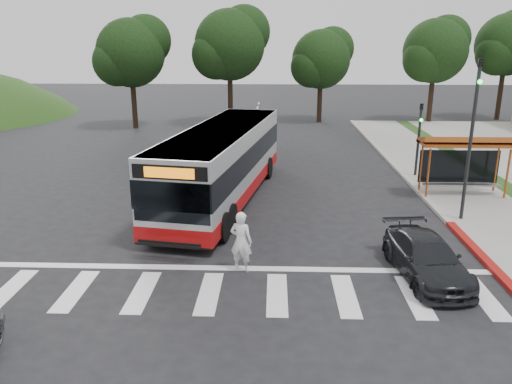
{
  "coord_description": "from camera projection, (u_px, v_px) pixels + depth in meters",
  "views": [
    {
      "loc": [
        1.86,
        -18.14,
        7.11
      ],
      "look_at": [
        1.2,
        0.06,
        1.6
      ],
      "focal_mm": 35.0,
      "sensor_mm": 36.0,
      "label": 1
    }
  ],
  "objects": [
    {
      "name": "ground",
      "position": [
        225.0,
        231.0,
        19.47
      ],
      "size": [
        140.0,
        140.0,
        0.0
      ],
      "primitive_type": "plane",
      "color": "black",
      "rests_on": "ground"
    },
    {
      "name": "sidewalk_east",
      "position": [
        444.0,
        179.0,
        26.72
      ],
      "size": [
        4.0,
        40.0,
        0.12
      ],
      "primitive_type": "cube",
      "color": "gray",
      "rests_on": "ground"
    },
    {
      "name": "curb_east",
      "position": [
        406.0,
        178.0,
        26.79
      ],
      "size": [
        0.3,
        40.0,
        0.15
      ],
      "primitive_type": "cube",
      "color": "#9E9991",
      "rests_on": "ground"
    },
    {
      "name": "curb_east_red",
      "position": [
        479.0,
        254.0,
        17.22
      ],
      "size": [
        0.32,
        6.0,
        0.15
      ],
      "primitive_type": "cube",
      "color": "maroon",
      "rests_on": "ground"
    },
    {
      "name": "crosswalk_ladder",
      "position": [
        209.0,
        293.0,
        14.69
      ],
      "size": [
        18.0,
        2.6,
        0.01
      ],
      "primitive_type": "cube",
      "color": "silver",
      "rests_on": "ground"
    },
    {
      "name": "bus_shelter",
      "position": [
        465.0,
        148.0,
        23.3
      ],
      "size": [
        4.2,
        1.6,
        2.86
      ],
      "color": "#9E4A1A",
      "rests_on": "sidewalk_east"
    },
    {
      "name": "traffic_signal_ne_tall",
      "position": [
        472.0,
        128.0,
        19.44
      ],
      "size": [
        0.18,
        0.37,
        6.5
      ],
      "color": "black",
      "rests_on": "ground"
    },
    {
      "name": "traffic_signal_ne_short",
      "position": [
        419.0,
        132.0,
        26.54
      ],
      "size": [
        0.18,
        0.37,
        4.0
      ],
      "color": "black",
      "rests_on": "ground"
    },
    {
      "name": "tree_ne_a",
      "position": [
        436.0,
        50.0,
        43.91
      ],
      "size": [
        6.16,
        5.74,
        9.3
      ],
      "color": "black",
      "rests_on": "parking_lot"
    },
    {
      "name": "tree_ne_b",
      "position": [
        508.0,
        44.0,
        45.42
      ],
      "size": [
        6.16,
        5.74,
        10.02
      ],
      "color": "black",
      "rests_on": "ground"
    },
    {
      "name": "tree_north_a",
      "position": [
        231.0,
        44.0,
        42.47
      ],
      "size": [
        6.6,
        6.15,
        10.17
      ],
      "color": "black",
      "rests_on": "ground"
    },
    {
      "name": "tree_north_b",
      "position": [
        322.0,
        58.0,
        44.46
      ],
      "size": [
        5.72,
        5.33,
        8.43
      ],
      "color": "black",
      "rests_on": "ground"
    },
    {
      "name": "tree_north_c",
      "position": [
        132.0,
        52.0,
        41.01
      ],
      "size": [
        6.16,
        5.74,
        9.3
      ],
      "color": "black",
      "rests_on": "ground"
    },
    {
      "name": "transit_bus",
      "position": [
        223.0,
        164.0,
        22.91
      ],
      "size": [
        4.99,
        13.38,
        3.38
      ],
      "primitive_type": null,
      "rotation": [
        0.0,
        0.0,
        -0.17
      ],
      "color": "#B8BABD",
      "rests_on": "ground"
    },
    {
      "name": "pedestrian",
      "position": [
        241.0,
        241.0,
        15.88
      ],
      "size": [
        0.84,
        0.68,
        2.0
      ],
      "primitive_type": "imported",
      "rotation": [
        0.0,
        0.0,
        2.82
      ],
      "color": "white",
      "rests_on": "ground"
    },
    {
      "name": "dark_sedan",
      "position": [
        426.0,
        258.0,
        15.58
      ],
      "size": [
        2.24,
        4.54,
        1.27
      ],
      "primitive_type": "imported",
      "rotation": [
        0.0,
        0.0,
        0.11
      ],
      "color": "black",
      "rests_on": "ground"
    }
  ]
}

